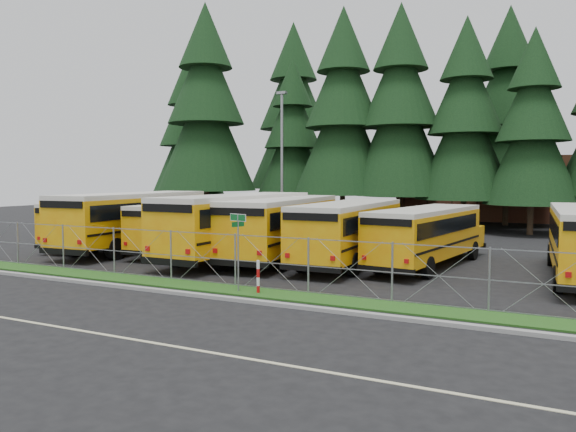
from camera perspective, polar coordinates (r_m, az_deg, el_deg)
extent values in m
plane|color=black|center=(21.62, -1.68, -6.96)|extent=(120.00, 120.00, 0.00)
cube|color=gray|center=(18.99, -6.16, -8.33)|extent=(50.00, 0.25, 0.12)
cube|color=#1B4313|center=(20.16, -3.99, -7.68)|extent=(50.00, 1.40, 0.06)
cube|color=beige|center=(15.24, -16.39, -11.78)|extent=(50.00, 0.12, 0.01)
cube|color=brown|center=(58.84, 22.67, 2.61)|extent=(22.00, 10.00, 6.00)
cylinder|color=gray|center=(19.96, -5.08, -3.82)|extent=(0.06, 0.06, 2.80)
cube|color=#0C5922|center=(19.82, -5.10, -0.15)|extent=(0.77, 0.28, 0.22)
cube|color=white|center=(19.82, -5.10, -0.15)|extent=(0.80, 0.28, 0.26)
cube|color=#0C5922|center=(19.84, -5.10, -0.84)|extent=(0.20, 0.53, 0.18)
cylinder|color=#B20C0C|center=(19.75, -3.05, -6.24)|extent=(0.11, 0.11, 1.20)
cylinder|color=gray|center=(40.22, -0.62, 5.27)|extent=(0.20, 0.20, 10.00)
cube|color=gray|center=(40.65, -0.63, 12.41)|extent=(0.70, 0.35, 0.18)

